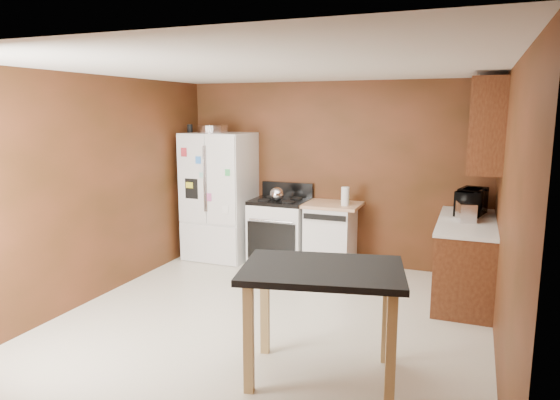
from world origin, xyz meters
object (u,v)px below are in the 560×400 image
Objects in this scene: toaster at (466,212)px; refrigerator at (220,196)px; kettle at (277,194)px; paper_towel at (345,196)px; dishwasher at (330,235)px; island at (322,284)px; pen_cup at (190,128)px; microwave at (471,203)px; gas_range at (280,230)px; green_canister at (346,199)px; roasting_pan at (213,129)px.

refrigerator reaches higher than toaster.
kettle is 0.92m from paper_towel.
island is at bearing -75.69° from dishwasher.
microwave is (3.80, -0.01, -0.82)m from pen_cup.
kettle is 0.91m from dishwasher.
pen_cup is at bearing 178.02° from kettle.
toaster is 0.16× the size of refrigerator.
refrigerator reaches higher than dishwasher.
refrigerator is 1.01m from gas_range.
green_canister is at bearing 5.20° from pen_cup.
gas_range is at bearing -178.06° from dishwasher.
roasting_pan reaches higher than refrigerator.
pen_cup is (-0.36, -0.01, 0.01)m from roasting_pan.
microwave reaches higher than gas_range.
toaster reaches higher than green_canister.
dishwasher is 0.64× the size of island.
toaster is at bearing -22.04° from green_canister.
refrigerator reaches higher than paper_towel.
roasting_pan is 4.14× the size of green_canister.
green_canister is 1.58m from microwave.
microwave is 2.83m from island.
roasting_pan is at bearing -176.13° from dishwasher.
roasting_pan is at bearing 2.00° from pen_cup.
island reaches higher than dishwasher.
dishwasher is (1.63, 0.09, -0.45)m from refrigerator.
microwave reaches higher than kettle.
roasting_pan is at bearing -156.17° from refrigerator.
roasting_pan is 1.50× the size of toaster.
roasting_pan is 0.30× the size of island.
island is at bearing -47.72° from roasting_pan.
roasting_pan is 1.70m from gas_range.
green_canister is (-0.03, 0.16, -0.07)m from paper_towel.
refrigerator is at bearing 5.62° from pen_cup.
gas_range is at bearing 117.52° from island.
refrigerator is 1.69m from dishwasher.
gas_range reaches higher than island.
toaster reaches higher than kettle.
pen_cup is at bearing -176.46° from dishwasher.
island is at bearing -61.32° from kettle.
pen_cup is 3.96m from island.
refrigerator is at bearing 158.72° from toaster.
microwave is at bearing 0.96° from kettle.
gas_range reaches higher than dishwasher.
kettle is at bearing -166.20° from dishwasher.
gas_range is (-0.90, -0.10, -0.48)m from green_canister.
roasting_pan reaches higher than microwave.
pen_cup is 2.50m from dishwasher.
paper_towel is at bearing -3.44° from gas_range.
dishwasher is at bearing 13.80° from kettle.
microwave is at bearing -0.30° from roasting_pan.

